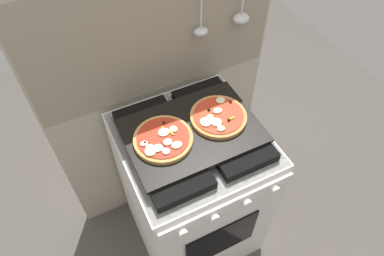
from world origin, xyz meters
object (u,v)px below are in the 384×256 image
object	(u,v)px
baking_tray	(192,131)
pizza_left	(163,140)
stove	(192,188)
pizza_right	(218,116)

from	to	relation	value
baking_tray	pizza_left	world-z (taller)	pizza_left
stove	pizza_right	bearing A→B (deg)	3.82
pizza_left	baking_tray	bearing A→B (deg)	2.48
baking_tray	pizza_right	world-z (taller)	pizza_right
baking_tray	pizza_left	size ratio (longest dim) A/B	2.29
pizza_right	pizza_left	bearing A→B (deg)	-177.23
stove	pizza_right	world-z (taller)	pizza_right
pizza_right	stove	bearing A→B (deg)	-176.18
pizza_left	pizza_right	distance (m)	0.25
pizza_left	stove	bearing A→B (deg)	1.75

